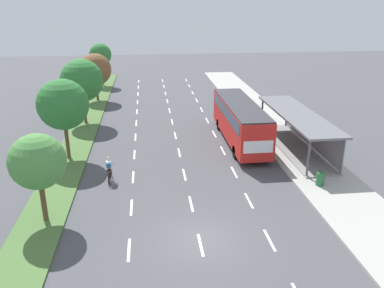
{
  "coord_description": "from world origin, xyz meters",
  "views": [
    {
      "loc": [
        -2.31,
        -16.57,
        11.4
      ],
      "look_at": [
        0.85,
        10.57,
        1.2
      ],
      "focal_mm": 36.58,
      "sensor_mm": 36.0,
      "label": 1
    }
  ],
  "objects_px": {
    "cyclist": "(109,170)",
    "median_tree_fourth": "(95,70)",
    "median_tree_nearest": "(38,162)",
    "median_tree_third": "(82,80)",
    "trash_bin": "(320,179)",
    "median_tree_second": "(63,105)",
    "bus": "(240,118)",
    "bus_shelter": "(300,127)",
    "median_tree_fifth": "(100,55)"
  },
  "relations": [
    {
      "from": "bus_shelter",
      "to": "median_tree_second",
      "type": "xyz_separation_m",
      "value": [
        -17.91,
        0.08,
        2.35
      ]
    },
    {
      "from": "cyclist",
      "to": "median_tree_second",
      "type": "xyz_separation_m",
      "value": [
        -3.37,
        4.24,
        3.43
      ]
    },
    {
      "from": "median_tree_third",
      "to": "cyclist",
      "type": "bearing_deg",
      "value": -75.84
    },
    {
      "from": "median_tree_nearest",
      "to": "median_tree_fifth",
      "type": "distance_m",
      "value": 35.8
    },
    {
      "from": "bus",
      "to": "median_tree_fourth",
      "type": "xyz_separation_m",
      "value": [
        -13.41,
        15.69,
        1.64
      ]
    },
    {
      "from": "bus_shelter",
      "to": "bus",
      "type": "bearing_deg",
      "value": 151.93
    },
    {
      "from": "median_tree_nearest",
      "to": "median_tree_second",
      "type": "height_order",
      "value": "median_tree_second"
    },
    {
      "from": "cyclist",
      "to": "median_tree_fourth",
      "type": "bearing_deg",
      "value": 98.07
    },
    {
      "from": "bus",
      "to": "median_tree_nearest",
      "type": "height_order",
      "value": "median_tree_nearest"
    },
    {
      "from": "cyclist",
      "to": "bus_shelter",
      "type": "bearing_deg",
      "value": 15.98
    },
    {
      "from": "median_tree_second",
      "to": "trash_bin",
      "type": "height_order",
      "value": "median_tree_second"
    },
    {
      "from": "trash_bin",
      "to": "median_tree_second",
      "type": "bearing_deg",
      "value": 158.21
    },
    {
      "from": "bus",
      "to": "median_tree_second",
      "type": "relative_size",
      "value": 1.89
    },
    {
      "from": "bus_shelter",
      "to": "cyclist",
      "type": "distance_m",
      "value": 15.17
    },
    {
      "from": "median_tree_nearest",
      "to": "median_tree_fourth",
      "type": "height_order",
      "value": "median_tree_fourth"
    },
    {
      "from": "bus",
      "to": "trash_bin",
      "type": "height_order",
      "value": "bus"
    },
    {
      "from": "median_tree_nearest",
      "to": "median_tree_third",
      "type": "relative_size",
      "value": 0.8
    },
    {
      "from": "cyclist",
      "to": "median_tree_second",
      "type": "relative_size",
      "value": 0.31
    },
    {
      "from": "bus_shelter",
      "to": "cyclist",
      "type": "relative_size",
      "value": 6.45
    },
    {
      "from": "median_tree_third",
      "to": "bus_shelter",
      "type": "bearing_deg",
      "value": -26.79
    },
    {
      "from": "median_tree_fourth",
      "to": "trash_bin",
      "type": "height_order",
      "value": "median_tree_fourth"
    },
    {
      "from": "bus_shelter",
      "to": "median_tree_nearest",
      "type": "xyz_separation_m",
      "value": [
        -17.59,
        -8.87,
        1.66
      ]
    },
    {
      "from": "bus",
      "to": "median_tree_fifth",
      "type": "height_order",
      "value": "median_tree_fifth"
    },
    {
      "from": "median_tree_nearest",
      "to": "median_tree_third",
      "type": "distance_m",
      "value": 17.91
    },
    {
      "from": "bus",
      "to": "median_tree_fourth",
      "type": "relative_size",
      "value": 2.08
    },
    {
      "from": "median_tree_third",
      "to": "median_tree_fourth",
      "type": "distance_m",
      "value": 8.96
    },
    {
      "from": "median_tree_second",
      "to": "bus_shelter",
      "type": "bearing_deg",
      "value": -0.25
    },
    {
      "from": "bus_shelter",
      "to": "median_tree_fifth",
      "type": "xyz_separation_m",
      "value": [
        -17.98,
        26.92,
        2.37
      ]
    },
    {
      "from": "median_tree_nearest",
      "to": "bus_shelter",
      "type": "bearing_deg",
      "value": 26.76
    },
    {
      "from": "bus_shelter",
      "to": "median_tree_third",
      "type": "relative_size",
      "value": 1.93
    },
    {
      "from": "cyclist",
      "to": "median_tree_second",
      "type": "distance_m",
      "value": 6.41
    },
    {
      "from": "bus",
      "to": "median_tree_fourth",
      "type": "bearing_deg",
      "value": 130.51
    },
    {
      "from": "median_tree_fourth",
      "to": "median_tree_fifth",
      "type": "relative_size",
      "value": 0.96
    },
    {
      "from": "median_tree_fifth",
      "to": "trash_bin",
      "type": "relative_size",
      "value": 6.62
    },
    {
      "from": "bus",
      "to": "median_tree_second",
      "type": "height_order",
      "value": "median_tree_second"
    },
    {
      "from": "bus_shelter",
      "to": "median_tree_fourth",
      "type": "height_order",
      "value": "median_tree_fourth"
    },
    {
      "from": "cyclist",
      "to": "median_tree_fifth",
      "type": "relative_size",
      "value": 0.32
    },
    {
      "from": "cyclist",
      "to": "median_tree_fourth",
      "type": "relative_size",
      "value": 0.34
    },
    {
      "from": "bus_shelter",
      "to": "median_tree_nearest",
      "type": "distance_m",
      "value": 19.77
    },
    {
      "from": "median_tree_fifth",
      "to": "trash_bin",
      "type": "bearing_deg",
      "value": -63.28
    },
    {
      "from": "median_tree_third",
      "to": "median_tree_second",
      "type": "bearing_deg",
      "value": -90.26
    },
    {
      "from": "cyclist",
      "to": "trash_bin",
      "type": "distance_m",
      "value": 13.7
    },
    {
      "from": "median_tree_fourth",
      "to": "trash_bin",
      "type": "xyz_separation_m",
      "value": [
        16.61,
        -24.62,
        -3.13
      ]
    },
    {
      "from": "median_tree_fourth",
      "to": "bus",
      "type": "bearing_deg",
      "value": -49.49
    },
    {
      "from": "bus_shelter",
      "to": "median_tree_fourth",
      "type": "distance_m",
      "value": 25.28
    },
    {
      "from": "bus",
      "to": "trash_bin",
      "type": "bearing_deg",
      "value": -70.29
    },
    {
      "from": "trash_bin",
      "to": "bus_shelter",
      "type": "bearing_deg",
      "value": 80.78
    },
    {
      "from": "median_tree_nearest",
      "to": "median_tree_fourth",
      "type": "xyz_separation_m",
      "value": [
        -0.1,
        26.84,
        0.19
      ]
    },
    {
      "from": "median_tree_nearest",
      "to": "median_tree_fifth",
      "type": "height_order",
      "value": "median_tree_fifth"
    },
    {
      "from": "bus_shelter",
      "to": "median_tree_fifth",
      "type": "distance_m",
      "value": 32.46
    }
  ]
}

